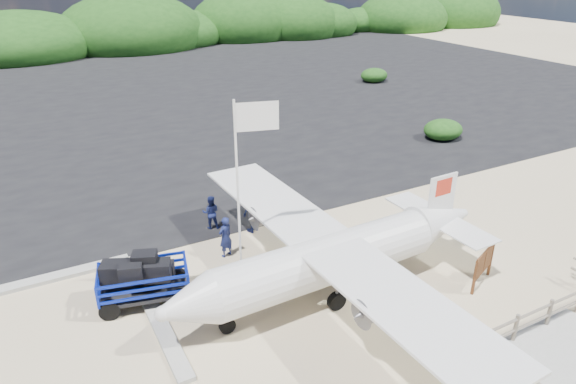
% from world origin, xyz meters
% --- Properties ---
extents(ground, '(160.00, 160.00, 0.00)m').
position_xyz_m(ground, '(0.00, 0.00, 0.00)').
color(ground, beige).
extents(asphalt_apron, '(90.00, 50.00, 0.04)m').
position_xyz_m(asphalt_apron, '(0.00, 30.00, 0.00)').
color(asphalt_apron, '#B2B2B2').
rests_on(asphalt_apron, ground).
extents(walkway_pad, '(3.50, 2.50, 0.10)m').
position_xyz_m(walkway_pad, '(5.50, -6.00, 0.00)').
color(walkway_pad, '#B2B2B2').
rests_on(walkway_pad, ground).
extents(vegetation_band, '(124.00, 8.00, 4.40)m').
position_xyz_m(vegetation_band, '(0.00, 55.00, 0.00)').
color(vegetation_band, '#B2B2B2').
rests_on(vegetation_band, ground).
extents(fence, '(6.40, 2.00, 1.10)m').
position_xyz_m(fence, '(6.00, -5.00, 0.00)').
color(fence, '#B2B2B2').
rests_on(fence, ground).
extents(baggage_cart, '(3.42, 2.42, 1.55)m').
position_xyz_m(baggage_cart, '(-4.55, 2.13, 0.00)').
color(baggage_cart, '#0B20A6').
rests_on(baggage_cart, ground).
extents(flagpole, '(1.43, 0.89, 6.66)m').
position_xyz_m(flagpole, '(-1.50, 1.20, 0.00)').
color(flagpole, white).
rests_on(flagpole, ground).
extents(signboard, '(1.63, 0.79, 1.40)m').
position_xyz_m(signboard, '(5.96, -2.41, 0.00)').
color(signboard, brown).
rests_on(signboard, ground).
extents(crew_a, '(0.69, 0.57, 1.64)m').
position_xyz_m(crew_a, '(-1.13, 3.56, 0.82)').
color(crew_a, navy).
rests_on(crew_a, ground).
extents(crew_b, '(0.88, 0.80, 1.48)m').
position_xyz_m(crew_b, '(-0.84, 5.88, 0.74)').
color(crew_b, navy).
rests_on(crew_b, ground).
extents(crew_c, '(1.21, 0.86, 1.91)m').
position_xyz_m(crew_c, '(0.61, 4.81, 0.95)').
color(crew_c, navy).
rests_on(crew_c, ground).
extents(aircraft_large, '(14.79, 14.79, 4.30)m').
position_xyz_m(aircraft_large, '(14.83, 23.29, 0.00)').
color(aircraft_large, '#B2B2B2').
rests_on(aircraft_large, ground).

